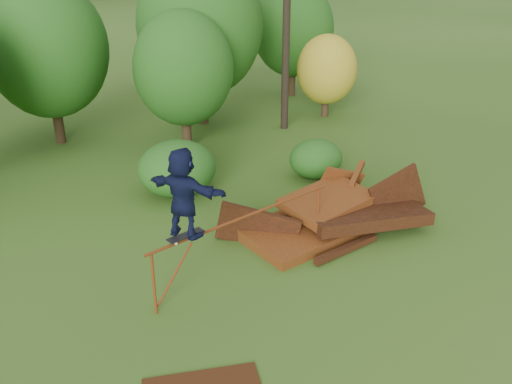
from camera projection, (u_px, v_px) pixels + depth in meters
ground at (334, 282)px, 12.60m from camera, size 240.00×240.00×0.00m
scrap_pile at (333, 216)px, 14.64m from camera, size 5.59×2.96×1.89m
grind_rail at (245, 226)px, 12.47m from camera, size 4.93×0.82×1.44m
skateboard at (186, 235)px, 11.42m from camera, size 0.82×0.33×0.08m
skater at (183, 193)px, 11.02m from camera, size 1.35×1.75×1.85m
tree_1 at (47, 49)px, 19.35m from camera, size 4.13×4.13×5.74m
tree_2 at (183, 68)px, 19.11m from camera, size 3.38×3.38×4.77m
tree_3 at (200, 24)px, 21.20m from camera, size 4.73×4.73×6.56m
tree_4 at (327, 70)px, 22.79m from camera, size 2.42×2.42×3.34m
tree_5 at (293, 29)px, 25.29m from camera, size 3.63×3.63×5.10m
shrub_left at (177, 168)px, 16.46m from camera, size 2.30×2.13×1.59m
shrub_right at (316, 159)px, 17.66m from camera, size 1.69×1.55×1.20m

